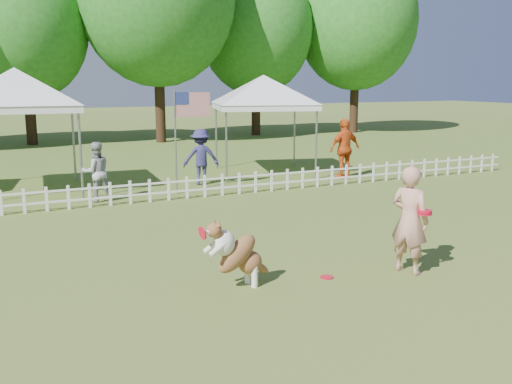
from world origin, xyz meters
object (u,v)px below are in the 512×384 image
Objects in this scene: canopy_tent_right at (263,126)px; spectator_c at (345,149)px; frisbee_on_turf at (327,277)px; spectator_a at (96,172)px; dog at (238,254)px; spectator_b at (201,157)px; flag_pole at (176,143)px; handler at (410,220)px; canopy_tent_left at (19,133)px.

canopy_tent_right reaches higher than spectator_c.
spectator_a reaches higher than frisbee_on_turf.
spectator_b is (2.45, 8.50, 0.29)m from dog.
canopy_tent_right reaches higher than frisbee_on_turf.
flag_pole is 5.62m from spectator_c.
flag_pole reaches higher than spectator_c.
canopy_tent_right is (2.24, 10.04, 0.71)m from handler.
canopy_tent_left is (-3.94, 9.55, 1.66)m from frisbee_on_turf.
canopy_tent_left reaches higher than canopy_tent_right.
handler is 1.14× the size of spectator_a.
frisbee_on_turf is 0.06× the size of canopy_tent_left.
spectator_b is at bearing -5.81° from canopy_tent_left.
spectator_a is 3.48m from spectator_b.
canopy_tent_left is at bearing 2.47° from spectator_b.
spectator_c is (4.49, -0.91, 0.12)m from spectator_b.
canopy_tent_right is at bearing -34.35° from handler.
spectator_b is at bearing -15.98° from spectator_c.
canopy_tent_left reaches higher than handler.
spectator_a is 0.93× the size of spectator_b.
spectator_a is (-2.16, -0.10, -0.64)m from flag_pole.
spectator_a is (-3.60, 7.82, -0.11)m from handler.
handler is at bearing 58.22° from spectator_c.
spectator_b is (-2.57, -1.05, -0.76)m from canopy_tent_right.
flag_pole is (3.83, -1.96, -0.26)m from canopy_tent_left.
dog is 7.59m from flag_pole.
dog is 1.56m from frisbee_on_turf.
dog is 7.37m from spectator_a.
canopy_tent_left is at bearing -163.78° from canopy_tent_right.
frisbee_on_turf is 8.77m from spectator_b.
canopy_tent_right reaches higher than handler.
dog is 8.86m from spectator_b.
canopy_tent_left is at bearing 6.31° from handler.
spectator_b reaches higher than spectator_a.
frisbee_on_turf is at bearing 50.18° from spectator_c.
canopy_tent_left is at bearing 151.74° from flag_pole.
flag_pole is at bearing -22.82° from canopy_tent_left.
canopy_tent_left reaches higher than spectator_a.
spectator_c is at bearing 39.09° from dog.
dog is (-2.78, 0.49, -0.33)m from handler.
frisbee_on_turf is 10.46m from canopy_tent_left.
spectator_a is (-0.81, 7.32, 0.23)m from dog.
canopy_tent_left is at bearing -55.74° from spectator_a.
handler is at bearing 104.61° from spectator_b.
spectator_c reaches higher than frisbee_on_turf.
spectator_c is at bearing -49.02° from handler.
frisbee_on_turf is (-1.33, 0.33, -0.87)m from handler.
flag_pole is 1.70× the size of spectator_b.
handler is 0.92× the size of spectator_c.
frisbee_on_turf is 0.14× the size of spectator_a.
flag_pole reaches higher than dog.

